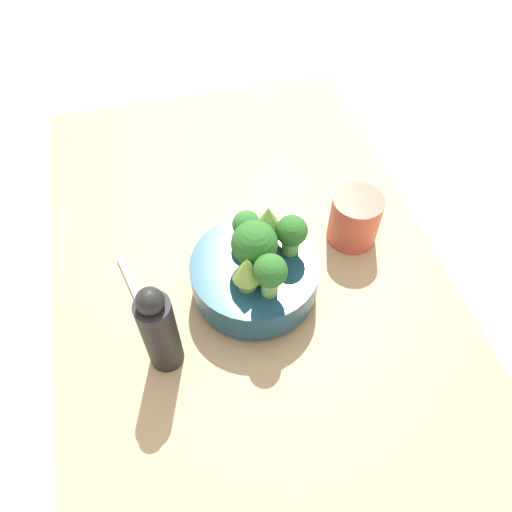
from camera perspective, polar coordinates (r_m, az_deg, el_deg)
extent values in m
plane|color=silver|center=(0.85, 0.21, -6.10)|extent=(6.00, 6.00, 0.00)
cube|color=tan|center=(0.83, 0.21, -5.56)|extent=(1.16, 0.66, 0.03)
cylinder|color=navy|center=(0.83, 0.00, -3.50)|extent=(0.09, 0.09, 0.01)
cylinder|color=navy|center=(0.80, 0.00, -2.09)|extent=(0.20, 0.20, 0.06)
cylinder|color=#6BA34C|center=(0.74, -1.00, -2.92)|extent=(0.03, 0.03, 0.02)
cone|color=#84AD47|center=(0.71, -1.03, -1.40)|extent=(0.04, 0.04, 0.04)
cylinder|color=#6BA34C|center=(0.79, 1.35, 2.25)|extent=(0.02, 0.02, 0.03)
cone|color=#84AD47|center=(0.76, 1.41, 4.20)|extent=(0.05, 0.05, 0.05)
cylinder|color=#7AB256|center=(0.76, 0.00, -0.30)|extent=(0.03, 0.03, 0.03)
sphere|color=#286023|center=(0.73, 0.00, 1.47)|extent=(0.07, 0.07, 0.07)
cylinder|color=#7AB256|center=(0.80, -1.28, 2.35)|extent=(0.03, 0.03, 0.02)
sphere|color=#2D6B28|center=(0.78, -1.31, 3.59)|extent=(0.04, 0.04, 0.04)
cylinder|color=#7AB256|center=(0.78, 3.97, 1.36)|extent=(0.03, 0.03, 0.03)
sphere|color=#286023|center=(0.75, 4.11, 2.90)|extent=(0.05, 0.05, 0.05)
cylinder|color=#7AB256|center=(0.73, 1.58, -3.32)|extent=(0.03, 0.03, 0.04)
sphere|color=#286023|center=(0.70, 1.65, -1.71)|extent=(0.05, 0.05, 0.05)
cylinder|color=#C64C38|center=(0.88, 11.20, 4.20)|extent=(0.09, 0.09, 0.10)
cylinder|color=black|center=(0.72, -10.89, -8.71)|extent=(0.05, 0.05, 0.15)
sphere|color=black|center=(0.64, -12.04, -5.07)|extent=(0.04, 0.04, 0.04)
cube|color=#B2B2B7|center=(0.85, -13.63, -4.17)|extent=(0.16, 0.05, 0.01)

